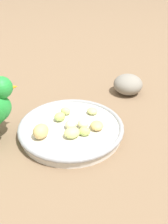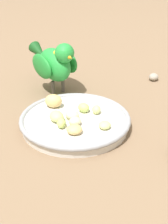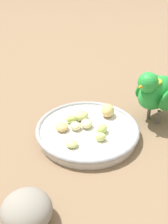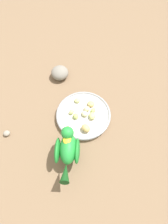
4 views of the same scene
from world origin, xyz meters
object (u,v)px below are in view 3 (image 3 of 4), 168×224
at_px(feeding_bowl, 87,131).
at_px(apple_piece_8, 108,110).
at_px(apple_piece_5, 62,127).
at_px(apple_piece_3, 71,119).
at_px(apple_piece_1, 81,116).
at_px(apple_piece_2, 75,126).
at_px(apple_piece_6, 86,124).
at_px(apple_piece_7, 101,137).
at_px(rock_large, 27,210).
at_px(apple_piece_4, 102,129).
at_px(apple_piece_0, 72,144).
at_px(parrot, 160,91).

distance_m(feeding_bowl, apple_piece_8, 0.08).
bearing_deg(apple_piece_5, apple_piece_8, -177.54).
bearing_deg(apple_piece_3, apple_piece_1, -176.83).
xyz_separation_m(apple_piece_2, apple_piece_5, (0.03, -0.01, -0.00)).
relative_size(apple_piece_6, apple_piece_7, 1.22).
xyz_separation_m(apple_piece_3, rock_large, (0.17, 0.20, -0.00)).
distance_m(apple_piece_4, rock_large, 0.26).
height_order(feeding_bowl, apple_piece_1, apple_piece_1).
bearing_deg(apple_piece_4, apple_piece_8, -130.34).
bearing_deg(apple_piece_2, apple_piece_3, -95.76).
bearing_deg(feeding_bowl, apple_piece_6, -93.97).
bearing_deg(apple_piece_0, feeding_bowl, -144.09).
bearing_deg(rock_large, apple_piece_4, -147.50).
bearing_deg(apple_piece_7, apple_piece_4, -125.11).
height_order(apple_piece_0, apple_piece_2, apple_piece_2).
distance_m(apple_piece_6, parrot, 0.19).
xyz_separation_m(apple_piece_3, apple_piece_4, (-0.05, 0.07, 0.00)).
xyz_separation_m(apple_piece_3, apple_piece_5, (0.03, 0.02, -0.00)).
xyz_separation_m(apple_piece_2, apple_piece_6, (-0.03, 0.00, 0.00)).
bearing_deg(apple_piece_1, apple_piece_5, 17.48).
xyz_separation_m(feeding_bowl, apple_piece_4, (-0.02, 0.03, 0.02)).
xyz_separation_m(apple_piece_1, rock_large, (0.20, 0.21, -0.00)).
relative_size(apple_piece_3, apple_piece_7, 1.07).
bearing_deg(apple_piece_1, apple_piece_3, 3.17).
relative_size(apple_piece_1, apple_piece_2, 1.33).
bearing_deg(feeding_bowl, apple_piece_7, 95.62).
height_order(feeding_bowl, rock_large, rock_large).
bearing_deg(apple_piece_6, apple_piece_5, -15.37).
bearing_deg(rock_large, apple_piece_7, -150.27).
distance_m(apple_piece_0, apple_piece_2, 0.06).
xyz_separation_m(apple_piece_6, apple_piece_7, (-0.00, 0.06, -0.00)).
bearing_deg(apple_piece_8, apple_piece_0, 28.54).
relative_size(apple_piece_0, apple_piece_5, 0.83).
bearing_deg(apple_piece_7, apple_piece_0, -8.14).
relative_size(apple_piece_4, apple_piece_5, 0.84).
distance_m(apple_piece_3, apple_piece_6, 0.04).
bearing_deg(apple_piece_7, apple_piece_1, -89.39).
distance_m(apple_piece_2, apple_piece_8, 0.10).
distance_m(apple_piece_1, apple_piece_8, 0.07).
height_order(apple_piece_2, apple_piece_6, same).
height_order(apple_piece_5, rock_large, rock_large).
bearing_deg(apple_piece_0, parrot, -173.73).
distance_m(apple_piece_2, apple_piece_6, 0.03).
xyz_separation_m(apple_piece_6, apple_piece_8, (-0.07, -0.02, 0.01)).
bearing_deg(parrot, apple_piece_1, -28.81).
bearing_deg(apple_piece_1, apple_piece_4, 104.49).
bearing_deg(apple_piece_0, apple_piece_8, -151.46).
bearing_deg(apple_piece_0, apple_piece_1, -127.48).
bearing_deg(apple_piece_3, rock_large, 50.11).
relative_size(apple_piece_4, apple_piece_6, 0.91).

